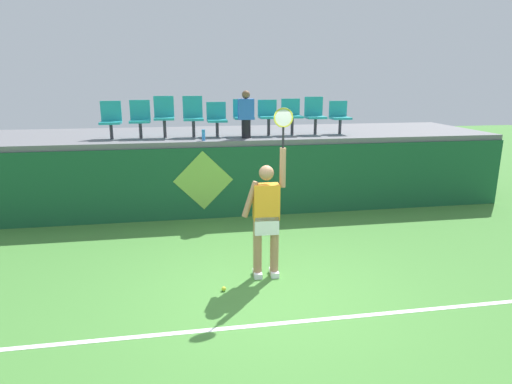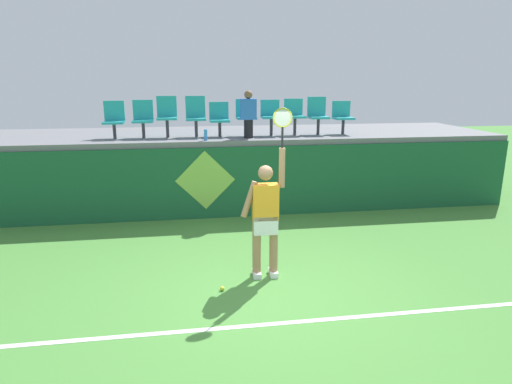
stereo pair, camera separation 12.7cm
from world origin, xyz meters
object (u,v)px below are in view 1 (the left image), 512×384
(tennis_ball, at_px, (224,289))
(stadium_chair_6, at_px, (268,115))
(stadium_chair_3, at_px, (193,115))
(stadium_chair_9, at_px, (339,115))
(water_bottle, at_px, (204,135))
(stadium_chair_0, at_px, (111,119))
(stadium_chair_7, at_px, (292,114))
(tennis_player, at_px, (267,215))
(stadium_chair_2, at_px, (164,115))
(stadium_chair_5, at_px, (243,115))
(stadium_chair_8, at_px, (315,114))
(stadium_chair_1, at_px, (140,118))
(stadium_chair_4, at_px, (217,118))
(spectator_0, at_px, (246,114))

(tennis_ball, distance_m, stadium_chair_6, 5.03)
(stadium_chair_3, relative_size, stadium_chair_9, 1.18)
(water_bottle, bearing_deg, stadium_chair_3, 104.89)
(stadium_chair_0, height_order, stadium_chair_7, stadium_chair_7)
(tennis_player, relative_size, stadium_chair_2, 2.82)
(stadium_chair_0, distance_m, stadium_chair_5, 2.92)
(stadium_chair_5, distance_m, stadium_chair_8, 1.70)
(stadium_chair_1, relative_size, stadium_chair_5, 1.00)
(stadium_chair_9, bearing_deg, stadium_chair_8, 179.27)
(tennis_ball, xyz_separation_m, stadium_chair_5, (0.92, 4.32, 2.10))
(tennis_ball, bearing_deg, water_bottle, 90.55)
(tennis_player, height_order, stadium_chair_8, tennis_player)
(tennis_player, xyz_separation_m, stadium_chair_3, (-0.92, 3.94, 1.17))
(tennis_player, xyz_separation_m, tennis_ball, (-0.70, -0.39, -0.95))
(stadium_chair_4, distance_m, stadium_chair_9, 2.92)
(tennis_ball, relative_size, stadium_chair_1, 0.08)
(stadium_chair_1, bearing_deg, stadium_chair_8, 0.01)
(stadium_chair_6, bearing_deg, stadium_chair_9, 0.06)
(stadium_chair_2, bearing_deg, stadium_chair_9, -0.13)
(stadium_chair_3, bearing_deg, stadium_chair_2, -179.78)
(stadium_chair_0, distance_m, stadium_chair_2, 1.15)
(tennis_player, xyz_separation_m, stadium_chair_2, (-1.55, 3.94, 1.19))
(stadium_chair_0, xyz_separation_m, stadium_chair_1, (0.62, -0.00, 0.01))
(stadium_chair_0, bearing_deg, spectator_0, -8.30)
(stadium_chair_3, bearing_deg, stadium_chair_6, -0.44)
(tennis_player, height_order, tennis_ball, tennis_player)
(tennis_player, relative_size, stadium_chair_4, 3.34)
(water_bottle, distance_m, stadium_chair_8, 2.77)
(stadium_chair_0, height_order, stadium_chair_4, stadium_chair_0)
(water_bottle, height_order, stadium_chair_5, stadium_chair_5)
(water_bottle, relative_size, stadium_chair_1, 0.29)
(stadium_chair_0, bearing_deg, water_bottle, -19.40)
(stadium_chair_5, relative_size, stadium_chair_7, 1.00)
(stadium_chair_1, xyz_separation_m, stadium_chair_8, (4.00, 0.00, 0.03))
(stadium_chair_5, height_order, stadium_chair_9, stadium_chair_5)
(stadium_chair_0, distance_m, stadium_chair_8, 4.62)
(stadium_chair_5, height_order, stadium_chair_6, stadium_chair_5)
(stadium_chair_0, xyz_separation_m, stadium_chair_7, (4.06, -0.01, 0.04))
(stadium_chair_0, distance_m, stadium_chair_6, 3.50)
(tennis_player, height_order, stadium_chair_6, tennis_player)
(tennis_ball, bearing_deg, stadium_chair_6, 70.86)
(stadium_chair_5, height_order, stadium_chair_7, stadium_chair_7)
(stadium_chair_6, distance_m, stadium_chair_7, 0.56)
(stadium_chair_1, height_order, stadium_chair_6, stadium_chair_1)
(tennis_player, distance_m, stadium_chair_2, 4.39)
(stadium_chair_6, bearing_deg, stadium_chair_0, 179.84)
(stadium_chair_0, bearing_deg, stadium_chair_1, -0.07)
(water_bottle, height_order, stadium_chair_6, stadium_chair_6)
(stadium_chair_4, distance_m, stadium_chair_6, 1.19)
(tennis_player, bearing_deg, stadium_chair_7, 70.89)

